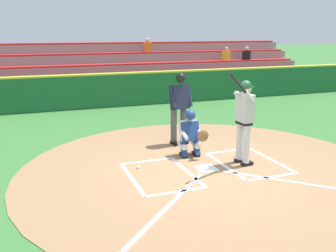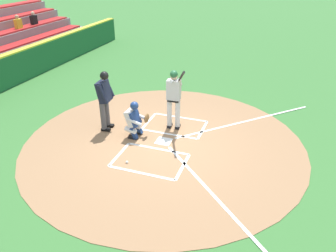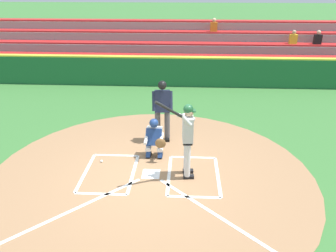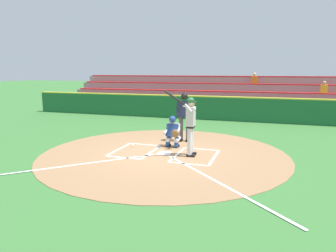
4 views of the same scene
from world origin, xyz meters
name	(u,v)px [view 4 (image 4 of 4)]	position (x,y,z in m)	size (l,w,h in m)	color
ground_plane	(164,154)	(0.00, 0.00, 0.00)	(120.00, 120.00, 0.00)	#387033
dirt_circle	(164,153)	(0.00, 0.00, 0.01)	(8.00, 8.00, 0.01)	#99704C
home_plate_and_chalk	(155,160)	(0.00, 0.88, 0.01)	(7.93, 4.91, 0.01)	white
batter	(190,122)	(-0.88, 0.01, 1.10)	(0.91, 0.75, 2.13)	silver
catcher	(173,131)	(-0.02, -0.90, 0.59)	(0.59, 0.62, 1.13)	black
plate_umpire	(184,114)	(-0.15, -1.92, 1.08)	(0.60, 0.45, 1.86)	#4C4C51
baseball	(133,146)	(1.37, -0.52, 0.04)	(0.07, 0.07, 0.07)	white
backstop_wall	(208,108)	(0.00, -7.50, 0.65)	(22.00, 0.36, 1.31)	#1E6033
bleacher_stand	(218,99)	(-0.01, -10.76, 0.85)	(20.00, 4.25, 2.55)	gray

